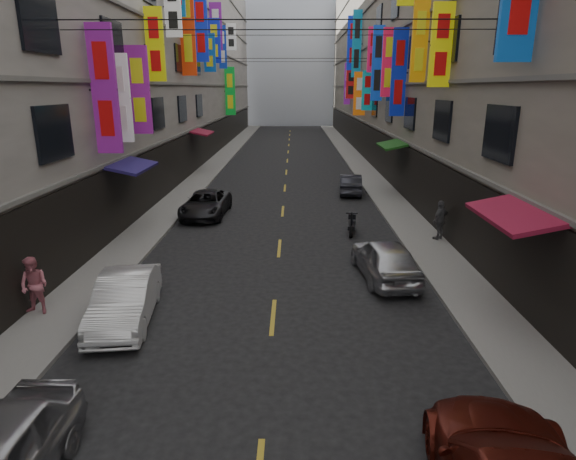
{
  "coord_description": "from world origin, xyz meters",
  "views": [
    {
      "loc": [
        0.57,
        5.79,
        6.16
      ],
      "look_at": [
        0.47,
        13.84,
        3.77
      ],
      "focal_mm": 30.0,
      "sensor_mm": 36.0,
      "label": 1
    }
  ],
  "objects_px": {
    "car_left_far": "(206,204)",
    "car_right_far": "(350,184)",
    "car_left_mid": "(125,299)",
    "car_right_mid": "(385,259)",
    "pedestrian_rfar": "(440,220)",
    "scooter_far_right": "(352,223)",
    "pedestrian_lfar": "(34,286)"
  },
  "relations": [
    {
      "from": "scooter_far_right",
      "to": "car_right_mid",
      "type": "relative_size",
      "value": 0.45
    },
    {
      "from": "pedestrian_lfar",
      "to": "pedestrian_rfar",
      "type": "bearing_deg",
      "value": 37.62
    },
    {
      "from": "car_left_mid",
      "to": "car_right_mid",
      "type": "relative_size",
      "value": 0.99
    },
    {
      "from": "car_right_mid",
      "to": "pedestrian_lfar",
      "type": "height_order",
      "value": "pedestrian_lfar"
    },
    {
      "from": "car_left_mid",
      "to": "car_right_mid",
      "type": "bearing_deg",
      "value": 15.72
    },
    {
      "from": "car_left_far",
      "to": "pedestrian_lfar",
      "type": "height_order",
      "value": "pedestrian_lfar"
    },
    {
      "from": "car_left_far",
      "to": "car_right_far",
      "type": "relative_size",
      "value": 1.22
    },
    {
      "from": "car_right_mid",
      "to": "car_right_far",
      "type": "bearing_deg",
      "value": -97.74
    },
    {
      "from": "car_right_mid",
      "to": "pedestrian_rfar",
      "type": "xyz_separation_m",
      "value": [
        2.99,
        4.01,
        0.26
      ]
    },
    {
      "from": "car_right_mid",
      "to": "pedestrian_rfar",
      "type": "bearing_deg",
      "value": -132.82
    },
    {
      "from": "scooter_far_right",
      "to": "car_left_far",
      "type": "height_order",
      "value": "car_left_far"
    },
    {
      "from": "pedestrian_rfar",
      "to": "car_left_far",
      "type": "bearing_deg",
      "value": -62.69
    },
    {
      "from": "scooter_far_right",
      "to": "car_right_mid",
      "type": "height_order",
      "value": "car_right_mid"
    },
    {
      "from": "car_left_mid",
      "to": "scooter_far_right",
      "type": "bearing_deg",
      "value": 42.62
    },
    {
      "from": "car_left_mid",
      "to": "pedestrian_rfar",
      "type": "relative_size",
      "value": 2.42
    },
    {
      "from": "car_left_mid",
      "to": "car_right_far",
      "type": "relative_size",
      "value": 1.1
    },
    {
      "from": "car_right_far",
      "to": "pedestrian_rfar",
      "type": "height_order",
      "value": "pedestrian_rfar"
    },
    {
      "from": "car_right_mid",
      "to": "pedestrian_lfar",
      "type": "relative_size",
      "value": 2.45
    },
    {
      "from": "car_left_far",
      "to": "car_right_far",
      "type": "xyz_separation_m",
      "value": [
        7.79,
        5.35,
        -0.01
      ]
    },
    {
      "from": "car_right_mid",
      "to": "pedestrian_rfar",
      "type": "relative_size",
      "value": 2.45
    },
    {
      "from": "car_left_far",
      "to": "pedestrian_rfar",
      "type": "distance_m",
      "value": 11.18
    },
    {
      "from": "scooter_far_right",
      "to": "pedestrian_lfar",
      "type": "xyz_separation_m",
      "value": [
        -9.67,
        -8.21,
        0.5
      ]
    },
    {
      "from": "car_left_mid",
      "to": "pedestrian_rfar",
      "type": "xyz_separation_m",
      "value": [
        10.6,
        7.22,
        0.29
      ]
    },
    {
      "from": "car_left_mid",
      "to": "car_right_far",
      "type": "xyz_separation_m",
      "value": [
        7.99,
        16.67,
        -0.06
      ]
    },
    {
      "from": "car_right_far",
      "to": "pedestrian_rfar",
      "type": "xyz_separation_m",
      "value": [
        2.61,
        -9.45,
        0.35
      ]
    },
    {
      "from": "car_right_far",
      "to": "car_left_far",
      "type": "bearing_deg",
      "value": 39.49
    },
    {
      "from": "car_left_mid",
      "to": "car_right_far",
      "type": "bearing_deg",
      "value": 57.27
    },
    {
      "from": "car_left_mid",
      "to": "pedestrian_lfar",
      "type": "bearing_deg",
      "value": 168.14
    },
    {
      "from": "car_right_mid",
      "to": "scooter_far_right",
      "type": "bearing_deg",
      "value": -90.78
    },
    {
      "from": "car_left_mid",
      "to": "car_right_mid",
      "type": "distance_m",
      "value": 8.26
    },
    {
      "from": "car_left_mid",
      "to": "pedestrian_rfar",
      "type": "height_order",
      "value": "pedestrian_rfar"
    },
    {
      "from": "pedestrian_lfar",
      "to": "car_right_mid",
      "type": "bearing_deg",
      "value": 25.99
    }
  ]
}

